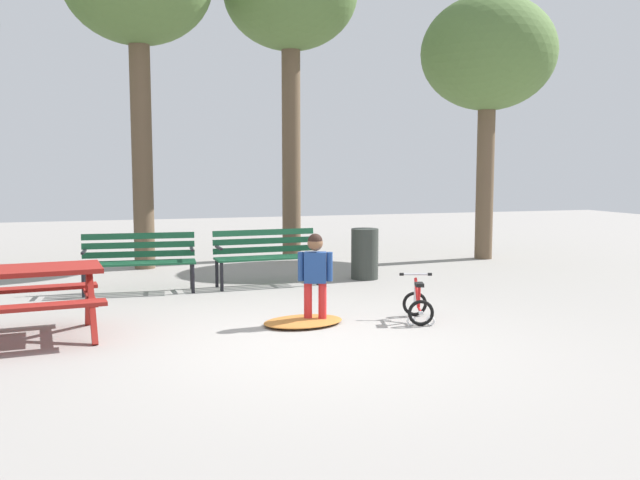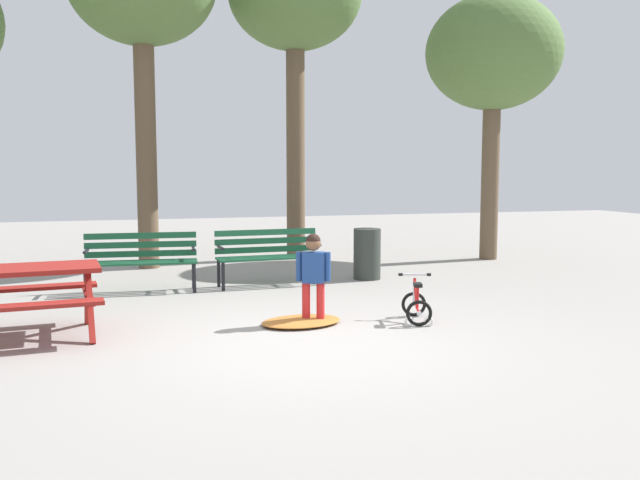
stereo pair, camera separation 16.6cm
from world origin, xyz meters
name	(u,v)px [view 2 (the right image)]	position (x,y,z in m)	size (l,w,h in m)	color
ground	(302,344)	(0.00, 0.00, 0.00)	(36.00, 36.00, 0.00)	gray
picnic_table	(9,284)	(-2.89, 1.00, 0.59)	(1.92, 1.51, 0.79)	maroon
park_bench_far_left	(141,257)	(-1.49, 3.53, 0.51)	(1.63, 0.57, 0.85)	#195133
park_bench_left	(268,252)	(0.40, 3.54, 0.51)	(1.62, 0.53, 0.85)	#195133
child_standing	(313,271)	(0.36, 0.83, 0.62)	(0.38, 0.24, 1.05)	red
kids_bicycle	(416,304)	(1.55, 0.62, 0.20)	(0.50, 0.62, 0.54)	black
leaf_pile	(301,321)	(0.22, 0.85, 0.04)	(0.95, 0.66, 0.07)	#B26B2D
trash_bin	(367,254)	(2.07, 3.67, 0.41)	(0.44, 0.44, 0.82)	#2D332D
tree_right	(493,55)	(5.23, 5.30, 3.95)	(2.60, 2.60, 5.11)	brown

